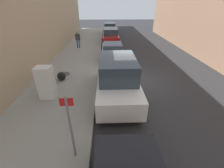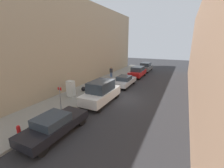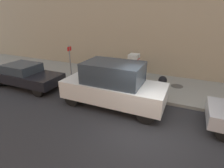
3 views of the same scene
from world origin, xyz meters
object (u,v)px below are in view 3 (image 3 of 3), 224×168
Objects in this scene: discarded_refrigerator at (133,67)px; parked_sedan_dark at (25,75)px; street_sign_post at (70,62)px; parked_van_white at (113,85)px; trash_bag at (163,80)px; fire_hydrant at (33,68)px.

discarded_refrigerator is 0.37× the size of parked_sedan_dark.
discarded_refrigerator is 4.02m from street_sign_post.
discarded_refrigerator is 0.34× the size of parked_van_white.
street_sign_post reaches higher than parked_sedan_dark.
street_sign_post reaches higher than trash_bag.
parked_van_white is at bearing -27.86° from trash_bag.
parked_sedan_dark is at bearing 36.13° from fire_hydrant.
street_sign_post is at bearing -71.51° from trash_bag.
discarded_refrigerator reaches higher than parked_sedan_dark.
trash_bag is at bearing 152.14° from parked_van_white.
street_sign_post is 0.50× the size of parked_sedan_dark.
parked_van_white is (1.66, 7.05, 0.53)m from fire_hydrant.
parked_van_white reaches higher than parked_sedan_dark.
parked_van_white reaches higher than discarded_refrigerator.
parked_van_white reaches higher than trash_bag.
trash_bag is at bearing 108.49° from street_sign_post.
fire_hydrant is (1.89, -6.90, -0.45)m from discarded_refrigerator.
trash_bag is 8.35m from parked_sedan_dark.
parked_sedan_dark is at bearing -57.99° from discarded_refrigerator.
parked_van_white is (0.00, 5.83, 0.34)m from parked_sedan_dark.
discarded_refrigerator is at bearing 119.61° from street_sign_post.
fire_hydrant is 0.17× the size of parked_sedan_dark.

